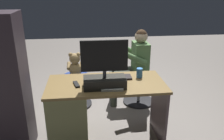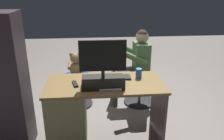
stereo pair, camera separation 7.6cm
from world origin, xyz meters
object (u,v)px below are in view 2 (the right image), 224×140
cup (139,73)px  desk (76,111)px  computer_mouse (88,77)px  monitor (103,75)px  keyboard (112,78)px  tv_remote (75,84)px  teddy_bear (76,65)px  person (134,61)px  office_chair_teddy (77,87)px  visitor_chair (140,86)px

cup → desk: bearing=8.9°
computer_mouse → monitor: bearing=125.9°
monitor → keyboard: bearing=-117.0°
monitor → tv_remote: bearing=-14.7°
computer_mouse → tv_remote: (0.13, 0.15, -0.01)m
tv_remote → teddy_bear: teddy_bear is taller
cup → person: (-0.09, -0.74, -0.11)m
computer_mouse → cup: size_ratio=0.89×
keyboard → office_chair_teddy: keyboard is taller
tv_remote → office_chair_teddy: size_ratio=0.31×
computer_mouse → visitor_chair: 1.15m
computer_mouse → person: bearing=-132.3°
office_chair_teddy → person: person is taller
monitor → cup: (-0.41, -0.21, -0.08)m
tv_remote → visitor_chair: 1.33m
monitor → tv_remote: (0.29, -0.08, -0.13)m
monitor → teddy_bear: bearing=-70.9°
cup → monitor: bearing=26.9°
desk → monitor: bearing=161.9°
desk → teddy_bear: 0.92m
cup → teddy_bear: size_ratio=0.32×
desk → tv_remote: size_ratio=8.40×
cup → visitor_chair: size_ratio=0.23×
cup → visitor_chair: (-0.18, -0.74, -0.51)m
computer_mouse → teddy_bear: 0.79m
monitor → visitor_chair: bearing=-122.1°
teddy_bear → visitor_chair: bearing=178.0°
desk → cup: bearing=-171.1°
teddy_bear → monitor: bearing=109.1°
tv_remote → office_chair_teddy: 1.00m
computer_mouse → cup: 0.58m
computer_mouse → visitor_chair: size_ratio=0.20×
cup → office_chair_teddy: (0.75, -0.76, -0.49)m
desk → monitor: size_ratio=2.57×
person → desk: bearing=46.9°
office_chair_teddy → desk: bearing=92.7°
monitor → keyboard: monitor is taller
desk → cup: (-0.71, -0.11, 0.39)m
office_chair_teddy → tv_remote: bearing=93.1°
teddy_bear → person: (-0.84, 0.03, 0.03)m
desk → tv_remote: bearing=108.3°
tv_remote → cup: bearing=176.9°
monitor → cup: 0.47m
keyboard → computer_mouse: 0.27m
tv_remote → person: bearing=-145.9°
tv_remote → visitor_chair: (-0.89, -0.87, -0.47)m
person → teddy_bear: bearing=-2.1°
visitor_chair → desk: bearing=43.6°
cup → tv_remote: (0.70, 0.13, -0.05)m
keyboard → teddy_bear: size_ratio=1.23×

